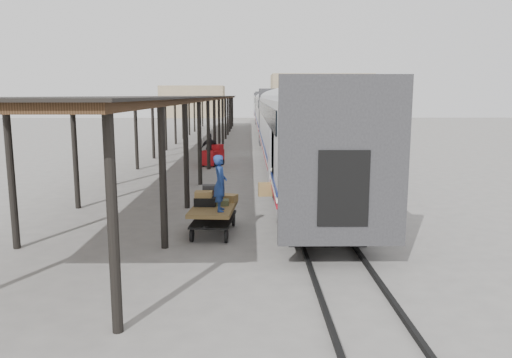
{
  "coord_description": "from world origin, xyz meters",
  "views": [
    {
      "loc": [
        1.03,
        -15.4,
        4.19
      ],
      "look_at": [
        1.2,
        -0.57,
        1.7
      ],
      "focal_mm": 35.0,
      "sensor_mm": 36.0,
      "label": 1
    }
  ],
  "objects_px": {
    "pedestrian": "(210,149)",
    "baggage_cart": "(214,213)",
    "porter": "(220,183)",
    "luggage_tug": "(213,156)"
  },
  "relations": [
    {
      "from": "pedestrian",
      "to": "baggage_cart",
      "type": "bearing_deg",
      "value": 74.28
    },
    {
      "from": "baggage_cart",
      "to": "porter",
      "type": "xyz_separation_m",
      "value": [
        0.25,
        -0.65,
        1.04
      ]
    },
    {
      "from": "baggage_cart",
      "to": "luggage_tug",
      "type": "distance_m",
      "value": 15.02
    },
    {
      "from": "luggage_tug",
      "to": "pedestrian",
      "type": "height_order",
      "value": "pedestrian"
    },
    {
      "from": "pedestrian",
      "to": "luggage_tug",
      "type": "bearing_deg",
      "value": 113.8
    },
    {
      "from": "luggage_tug",
      "to": "porter",
      "type": "distance_m",
      "value": 15.72
    },
    {
      "from": "luggage_tug",
      "to": "pedestrian",
      "type": "bearing_deg",
      "value": 157.95
    },
    {
      "from": "baggage_cart",
      "to": "pedestrian",
      "type": "bearing_deg",
      "value": 99.49
    },
    {
      "from": "luggage_tug",
      "to": "porter",
      "type": "relative_size",
      "value": 1.0
    },
    {
      "from": "baggage_cart",
      "to": "luggage_tug",
      "type": "bearing_deg",
      "value": 98.77
    }
  ]
}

